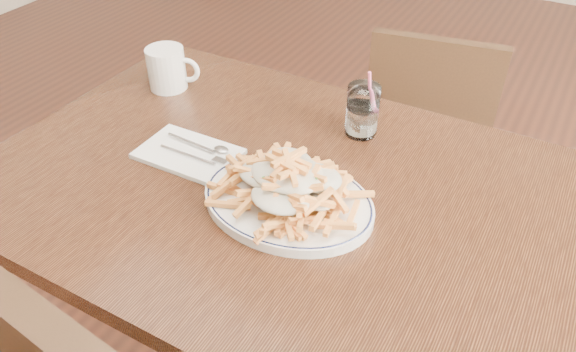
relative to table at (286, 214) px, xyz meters
The scene contains 8 objects.
table is the anchor object (origin of this frame).
chair_far 0.81m from the table, 84.68° to the left, with size 0.42×0.42×0.80m.
fries_plate 0.11m from the table, 57.24° to the right, with size 0.35×0.31×0.02m.
loaded_fries 0.16m from the table, 57.24° to the right, with size 0.26×0.20×0.08m.
napkin 0.24m from the table, behind, with size 0.20×0.13×0.01m, color white.
cutlery 0.24m from the table, behind, with size 0.17×0.06×0.01m.
water_glass 0.27m from the table, 77.14° to the left, with size 0.07×0.07×0.15m.
coffee_mug 0.50m from the table, 156.11° to the left, with size 0.13×0.09×0.10m.
Camera 1 is at (0.42, -0.74, 1.43)m, focal length 35.00 mm.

